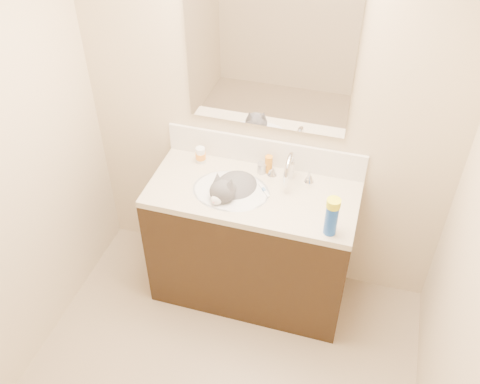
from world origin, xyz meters
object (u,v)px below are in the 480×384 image
Objects in this scene: faucet at (290,170)px; spray_can at (331,220)px; cat at (234,192)px; silver_jar at (262,168)px; basin at (231,200)px; pill_bottle at (201,155)px; vanity_cabinet at (251,246)px; amber_bottle at (269,164)px.

faucet is 0.45m from spray_can.
cat is 6.52× the size of silver_jar.
spray_can is at bearing -49.65° from faucet.
basin is 2.47× the size of spray_can.
silver_jar is at bearing 165.42° from faucet.
faucet is 0.56m from pill_bottle.
spray_can reaches higher than pill_bottle.
faucet is (0.18, 0.14, 0.54)m from vanity_cabinet.
faucet is at bearing 130.35° from spray_can.
vanity_cabinet is at bearing 16.95° from cat.
faucet reaches higher than silver_jar.
pill_bottle is (-0.55, 0.04, -0.04)m from faucet.
pill_bottle is (-0.37, 0.18, 0.50)m from vanity_cabinet.
spray_can reaches higher than basin.
faucet is at bearing 42.19° from cat.
cat is at bearing -154.78° from faucet.
faucet is at bearing 37.29° from vanity_cabinet.
silver_jar is (0.38, 0.01, -0.02)m from pill_bottle.
amber_bottle is at bearing 3.06° from pill_bottle.
cat is at bearing -127.51° from amber_bottle.
faucet is at bearing 29.12° from basin.
basin reaches higher than vanity_cabinet.
silver_jar is 0.05m from amber_bottle.
cat reaches higher than silver_jar.
silver_jar is 0.57× the size of amber_bottle.
silver_jar is at bearing 59.17° from basin.
vanity_cabinet is 18.87× the size of silver_jar.
faucet reaches higher than basin.
amber_bottle is at bearing 25.89° from silver_jar.
silver_jar is (0.13, 0.21, 0.10)m from basin.
cat is 2.28× the size of spray_can.
basin is 7.08× the size of silver_jar.
faucet is 0.34m from cat.
vanity_cabinet is 6.60× the size of spray_can.
silver_jar reaches higher than vanity_cabinet.
pill_bottle is (-0.26, 0.18, 0.08)m from cat.
cat reaches higher than amber_bottle.
silver_jar is 0.35× the size of spray_can.
amber_bottle reaches higher than vanity_cabinet.
amber_bottle is at bearing 69.46° from cat.
spray_can is at bearing -24.38° from pill_bottle.
vanity_cabinet is 0.65m from pill_bottle.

